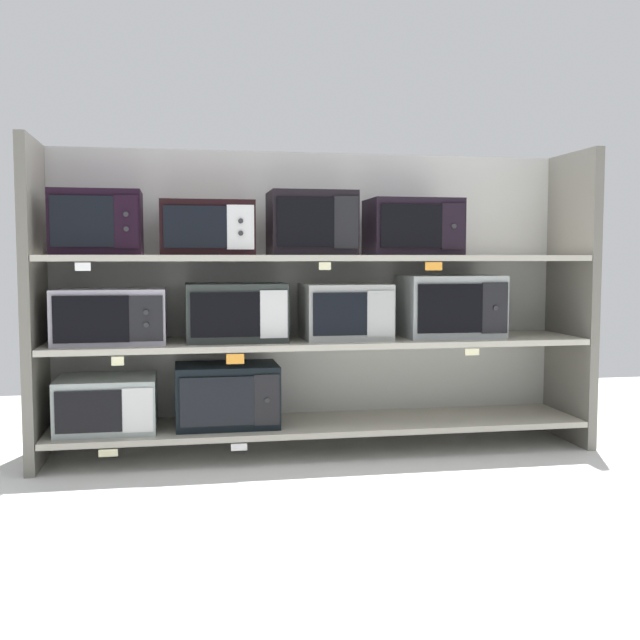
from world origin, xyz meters
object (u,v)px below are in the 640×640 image
(microwave_0, at_px, (107,404))
(microwave_1, at_px, (227,395))
(microwave_8, at_px, (311,223))
(microwave_9, at_px, (413,227))
(microwave_2, at_px, (111,316))
(microwave_6, at_px, (97,223))
(microwave_4, at_px, (345,311))
(microwave_7, at_px, (207,228))
(microwave_3, at_px, (236,312))
(microwave_5, at_px, (450,306))

(microwave_0, distance_m, microwave_1, 0.59)
(microwave_8, relative_size, microwave_9, 0.92)
(microwave_2, relative_size, microwave_9, 1.14)
(microwave_6, height_order, microwave_8, microwave_8)
(microwave_4, distance_m, microwave_6, 1.32)
(microwave_2, distance_m, microwave_7, 0.64)
(microwave_0, xyz_separation_m, microwave_7, (0.50, -0.00, 0.87))
(microwave_6, xyz_separation_m, microwave_7, (0.53, 0.00, -0.02))
(microwave_2, relative_size, microwave_3, 1.07)
(microwave_1, height_order, microwave_2, microwave_2)
(microwave_6, bearing_deg, microwave_0, 0.26)
(microwave_1, xyz_separation_m, microwave_7, (-0.09, 0.00, 0.85))
(microwave_0, relative_size, microwave_9, 1.02)
(microwave_6, bearing_deg, microwave_9, 0.00)
(microwave_5, relative_size, microwave_8, 1.19)
(microwave_9, bearing_deg, microwave_3, 180.00)
(microwave_9, bearing_deg, microwave_0, 180.00)
(microwave_4, relative_size, microwave_7, 0.97)
(microwave_2, bearing_deg, microwave_1, 0.02)
(microwave_1, bearing_deg, microwave_0, 179.99)
(microwave_0, relative_size, microwave_8, 1.11)
(microwave_1, relative_size, microwave_3, 1.03)
(microwave_1, xyz_separation_m, microwave_2, (-0.57, -0.00, 0.41))
(microwave_2, distance_m, microwave_4, 1.18)
(microwave_1, distance_m, microwave_3, 0.43)
(microwave_6, height_order, microwave_9, microwave_6)
(microwave_2, height_order, microwave_9, microwave_9)
(microwave_3, xyz_separation_m, microwave_8, (0.39, 0.00, 0.45))
(microwave_2, height_order, microwave_3, microwave_3)
(microwave_1, distance_m, microwave_7, 0.85)
(microwave_4, xyz_separation_m, microwave_8, (-0.18, 0.00, 0.45))
(microwave_2, height_order, microwave_8, microwave_8)
(microwave_0, height_order, microwave_6, microwave_6)
(microwave_3, bearing_deg, microwave_7, -179.97)
(microwave_2, distance_m, microwave_9, 1.61)
(microwave_1, height_order, microwave_6, microwave_6)
(microwave_3, bearing_deg, microwave_8, 0.00)
(microwave_1, height_order, microwave_5, microwave_5)
(microwave_1, distance_m, microwave_4, 0.75)
(microwave_3, bearing_deg, microwave_9, -0.00)
(microwave_0, bearing_deg, microwave_7, -0.01)
(microwave_1, relative_size, microwave_5, 1.01)
(microwave_6, bearing_deg, microwave_4, 0.01)
(microwave_1, relative_size, microwave_7, 1.14)
(microwave_5, distance_m, microwave_7, 1.35)
(microwave_7, bearing_deg, microwave_8, 0.01)
(microwave_1, relative_size, microwave_4, 1.17)
(microwave_8, xyz_separation_m, microwave_9, (0.54, -0.00, -0.02))
(microwave_0, xyz_separation_m, microwave_4, (1.21, 0.00, 0.45))
(microwave_4, bearing_deg, microwave_2, -179.98)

